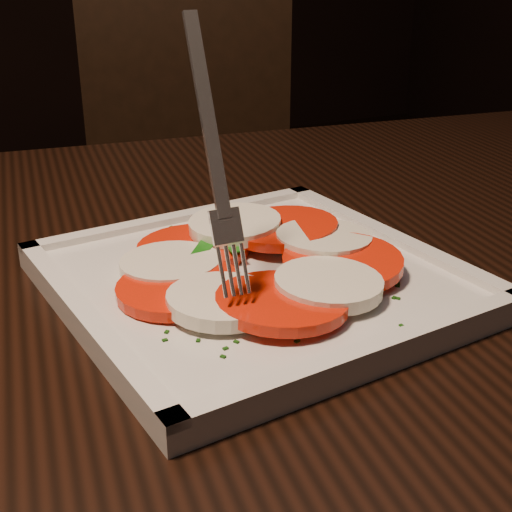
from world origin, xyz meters
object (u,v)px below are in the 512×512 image
object	(u,v)px
table	(283,337)
fork	(208,150)
chair	(192,194)
plate	(256,283)

from	to	relation	value
table	fork	xyz separation A→B (m)	(-0.11, -0.10, 0.22)
fork	chair	bearing A→B (deg)	72.03
table	chair	distance (m)	0.79
plate	fork	size ratio (longest dim) A/B	1.65
table	fork	size ratio (longest dim) A/B	7.42
chair	plate	size ratio (longest dim) A/B	3.24
fork	plate	bearing A→B (deg)	22.87
chair	fork	bearing A→B (deg)	-90.27
table	fork	distance (m)	0.26
table	chair	xyz separation A→B (m)	(0.19, 0.76, -0.12)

